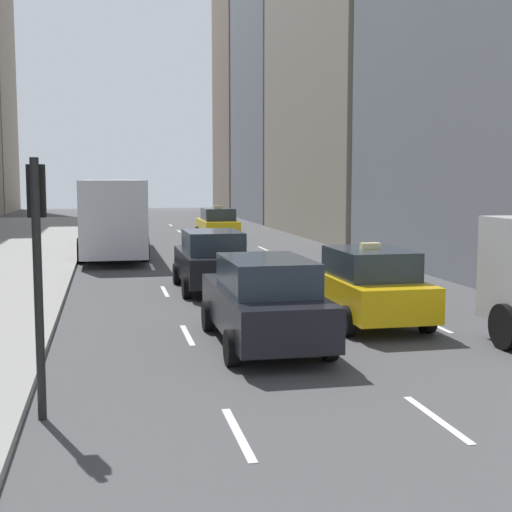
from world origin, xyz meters
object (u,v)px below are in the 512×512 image
(traffic_light_pole, at_px, (37,246))
(sedan_silver_behind, at_px, (212,260))
(taxi_lead, at_px, (367,285))
(sedan_black_near, at_px, (264,301))
(taxi_second, at_px, (217,224))
(city_bus, at_px, (112,213))

(traffic_light_pole, bearing_deg, sedan_silver_behind, 69.88)
(taxi_lead, bearing_deg, traffic_light_pole, -141.88)
(sedan_black_near, distance_m, traffic_light_pole, 5.54)
(sedan_silver_behind, bearing_deg, traffic_light_pole, -110.12)
(taxi_lead, height_order, taxi_second, same)
(sedan_silver_behind, distance_m, traffic_light_pole, 11.58)
(taxi_second, height_order, sedan_black_near, taxi_second)
(taxi_lead, bearing_deg, sedan_silver_behind, 117.04)
(taxi_second, distance_m, traffic_light_pole, 28.75)
(taxi_lead, xyz_separation_m, sedan_silver_behind, (-2.80, 5.49, 0.03))
(taxi_second, relative_size, city_bus, 0.38)
(city_bus, bearing_deg, sedan_silver_behind, -75.79)
(sedan_silver_behind, xyz_separation_m, traffic_light_pole, (-3.95, -10.78, 1.50))
(taxi_second, xyz_separation_m, sedan_black_near, (-2.80, -24.32, 0.02))
(sedan_black_near, bearing_deg, sedan_silver_behind, 90.00)
(sedan_silver_behind, distance_m, city_bus, 11.49)
(taxi_lead, height_order, traffic_light_pole, traffic_light_pole)
(sedan_black_near, distance_m, sedan_silver_behind, 7.20)
(taxi_lead, height_order, sedan_black_near, taxi_lead)
(taxi_second, relative_size, sedan_silver_behind, 0.98)
(city_bus, xyz_separation_m, traffic_light_pole, (-1.14, -21.89, 0.62))
(taxi_second, bearing_deg, sedan_silver_behind, -99.29)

